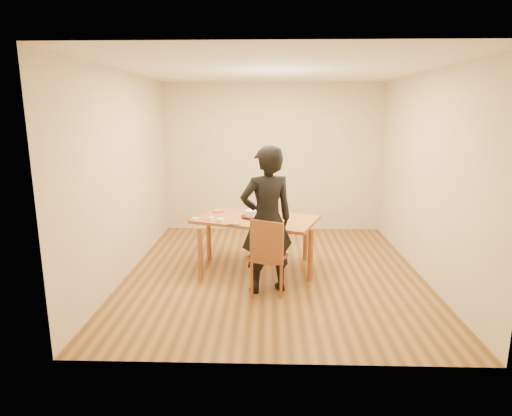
{
  "coord_description": "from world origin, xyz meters",
  "views": [
    {
      "loc": [
        -0.08,
        -5.63,
        2.17
      ],
      "look_at": [
        -0.25,
        0.03,
        0.9
      ],
      "focal_mm": 30.0,
      "sensor_mm": 36.0,
      "label": 1
    }
  ],
  "objects_px": {
    "dining_table": "(256,219)",
    "person": "(267,220)",
    "dining_chair": "(267,257)",
    "cake_plate": "(253,217)",
    "cake": "(253,213)"
  },
  "relations": [
    {
      "from": "dining_table",
      "to": "person",
      "type": "xyz_separation_m",
      "value": [
        0.15,
        -0.73,
        0.17
      ]
    },
    {
      "from": "dining_chair",
      "to": "cake_plate",
      "type": "xyz_separation_m",
      "value": [
        -0.2,
        0.79,
        0.31
      ]
    },
    {
      "from": "dining_chair",
      "to": "person",
      "type": "relative_size",
      "value": 0.23
    },
    {
      "from": "cake_plate",
      "to": "person",
      "type": "relative_size",
      "value": 0.18
    },
    {
      "from": "cake_plate",
      "to": "dining_table",
      "type": "bearing_deg",
      "value": -15.01
    },
    {
      "from": "cake",
      "to": "person",
      "type": "bearing_deg",
      "value": -75.0
    },
    {
      "from": "cake",
      "to": "dining_chair",
      "type": "bearing_deg",
      "value": -75.82
    },
    {
      "from": "cake_plate",
      "to": "cake",
      "type": "relative_size",
      "value": 1.5
    },
    {
      "from": "dining_table",
      "to": "person",
      "type": "relative_size",
      "value": 0.89
    },
    {
      "from": "cake_plate",
      "to": "cake",
      "type": "xyz_separation_m",
      "value": [
        0.0,
        0.0,
        0.05
      ]
    },
    {
      "from": "person",
      "to": "dining_table",
      "type": "bearing_deg",
      "value": -97.93
    },
    {
      "from": "cake_plate",
      "to": "person",
      "type": "bearing_deg",
      "value": -75.0
    },
    {
      "from": "dining_chair",
      "to": "cake_plate",
      "type": "bearing_deg",
      "value": 129.97
    },
    {
      "from": "dining_table",
      "to": "person",
      "type": "height_order",
      "value": "person"
    },
    {
      "from": "dining_chair",
      "to": "person",
      "type": "distance_m",
      "value": 0.45
    }
  ]
}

